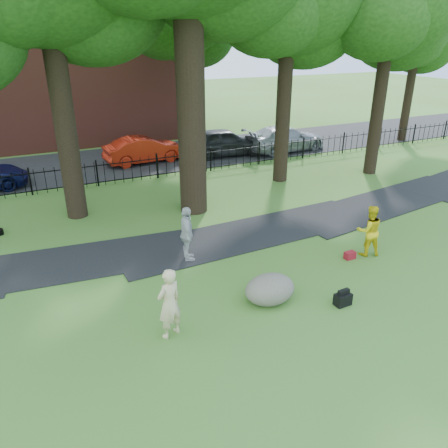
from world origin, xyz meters
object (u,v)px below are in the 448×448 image
man (369,231)px  red_sedan (144,150)px  woman (169,303)px  boulder (270,287)px

man → red_sedan: size_ratio=0.38×
woman → man: size_ratio=1.05×
woman → boulder: woman is taller
boulder → red_sedan: (0.92, 15.37, 0.33)m
red_sedan → boulder: bearing=171.9°
boulder → red_sedan: size_ratio=0.32×
woman → red_sedan: bearing=-124.9°
man → boulder: bearing=32.0°
woman → boulder: 3.02m
man → red_sedan: man is taller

